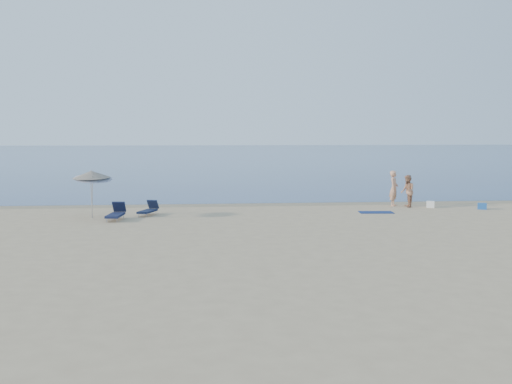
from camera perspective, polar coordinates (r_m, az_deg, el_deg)
ground at (r=16.44m, az=16.74°, el=-8.55°), size 160.00×160.00×0.00m
sea at (r=114.97m, az=-2.56°, el=3.38°), size 240.00×160.00×0.01m
wet_sand_strip at (r=34.91m, az=4.57°, el=-1.07°), size 240.00×1.60×0.00m
person_left at (r=34.55m, az=12.16°, el=0.32°), size 0.72×0.81×1.87m
person_right at (r=34.17m, az=13.32°, el=0.08°), size 0.73×0.89×1.68m
beach_towel at (r=31.63m, az=10.63°, el=-1.79°), size 1.70×1.04×0.03m
white_bag at (r=34.35m, az=15.24°, el=-1.07°), size 0.47×0.44×0.33m
blue_cooler at (r=34.38m, az=19.46°, el=-1.19°), size 0.53×0.47×0.32m
umbrella_near at (r=29.96m, az=-14.29°, el=1.45°), size 2.24×2.25×2.29m
umbrella_far at (r=29.99m, az=-14.43°, el=1.53°), size 2.13×2.14×2.24m
lounger_left at (r=29.13m, az=-12.34°, el=-1.89°), size 0.77×1.80×0.77m
lounger_right at (r=30.49m, az=-9.55°, el=-1.59°), size 0.98×1.62×0.68m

